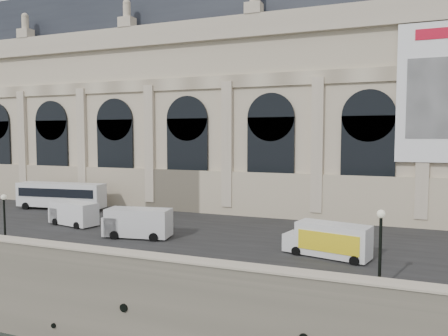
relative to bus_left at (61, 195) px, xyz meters
The scene contains 10 objects.
quay 26.15m from the bus_left, 41.99° to the left, with size 160.00×70.00×6.00m, color gray.
street 19.56m from the bus_left, 11.27° to the right, with size 160.00×24.00×0.06m, color #2D2D2D.
parapet 25.74m from the bus_left, 42.01° to the right, with size 160.00×1.40×1.21m.
museum 22.00m from the bus_left, 44.84° to the left, with size 69.00×18.70×29.10m.
bus_left is the anchor object (origin of this frame).
van_b 10.25m from the bus_left, 42.45° to the right, with size 5.65×3.06×2.39m.
van_c 18.82m from the bus_left, 29.22° to the right, with size 6.14×3.14×2.61m.
box_truck 34.46m from the bus_left, 15.54° to the right, with size 6.65×3.44×2.56m.
lamp_left 18.06m from the bus_left, 61.70° to the right, with size 0.44×0.44×4.34m.
lamp_right 40.06m from the bus_left, 22.58° to the right, with size 0.49×0.49×4.80m.
Camera 1 is at (18.50, -23.87, 15.05)m, focal length 35.00 mm.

